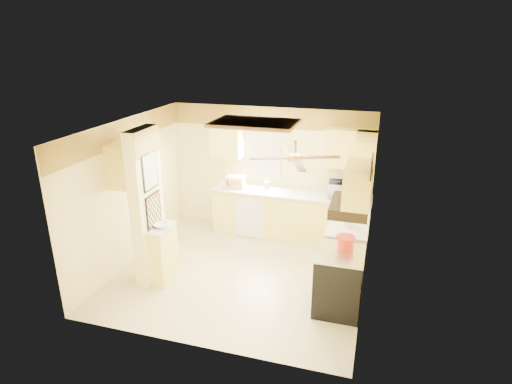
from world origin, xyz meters
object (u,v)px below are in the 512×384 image
(bowl, at_px, (162,226))
(stove, at_px, (339,281))
(microwave, at_px, (343,190))
(dutch_oven, at_px, (345,242))
(kettle, at_px, (349,220))

(bowl, bearing_deg, stove, 0.11)
(microwave, xyz_separation_m, dutch_oven, (0.23, -1.98, -0.08))
(stove, height_order, bowl, bowl)
(stove, height_order, dutch_oven, dutch_oven)
(microwave, bearing_deg, dutch_oven, 93.24)
(kettle, bearing_deg, dutch_oven, -89.49)
(stove, bearing_deg, dutch_oven, 74.90)
(microwave, height_order, kettle, microwave)
(bowl, relative_size, dutch_oven, 0.88)
(kettle, bearing_deg, bowl, -162.95)
(microwave, distance_m, kettle, 1.30)
(bowl, distance_m, dutch_oven, 2.83)
(bowl, bearing_deg, kettle, 17.05)
(bowl, xyz_separation_m, dutch_oven, (2.83, 0.16, 0.04))
(dutch_oven, bearing_deg, stove, -105.10)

